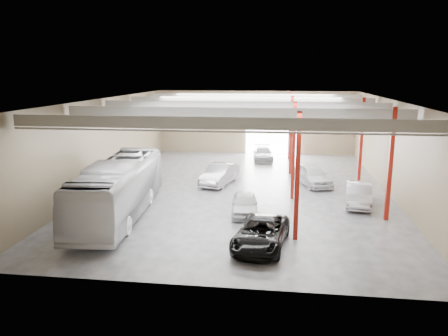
% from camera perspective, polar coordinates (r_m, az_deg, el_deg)
% --- Properties ---
extents(depot_shell, '(22.12, 32.12, 7.06)m').
position_cam_1_polar(depot_shell, '(33.74, 2.78, 5.56)').
color(depot_shell, '#404045').
rests_on(depot_shell, ground).
extents(coach_bus, '(4.10, 13.13, 3.60)m').
position_cam_1_polar(coach_bus, '(28.37, -13.53, -2.61)').
color(coach_bus, silver).
rests_on(coach_bus, ground).
extents(black_sedan, '(3.20, 5.65, 1.49)m').
position_cam_1_polar(black_sedan, '(23.11, 4.87, -8.49)').
color(black_sedan, black).
rests_on(black_sedan, ground).
extents(car_row_a, '(2.02, 4.28, 1.41)m').
position_cam_1_polar(car_row_a, '(28.22, 2.72, -4.65)').
color(car_row_a, silver).
rests_on(car_row_a, ground).
extents(car_row_b, '(2.91, 5.32, 1.66)m').
position_cam_1_polar(car_row_b, '(35.68, -0.57, -0.82)').
color(car_row_b, '#A0A1A5').
rests_on(car_row_b, ground).
extents(car_row_c, '(2.37, 4.94, 1.39)m').
position_cam_1_polar(car_row_c, '(45.69, 5.12, 1.87)').
color(car_row_c, gray).
rests_on(car_row_c, ground).
extents(car_right_near, '(2.27, 4.91, 1.56)m').
position_cam_1_polar(car_right_near, '(31.47, 17.17, -3.27)').
color(car_right_near, '#B4B3B9').
rests_on(car_right_near, ground).
extents(car_right_far, '(3.47, 5.25, 1.66)m').
position_cam_1_polar(car_right_far, '(36.12, 11.45, -0.90)').
color(car_right_far, silver).
rests_on(car_right_far, ground).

